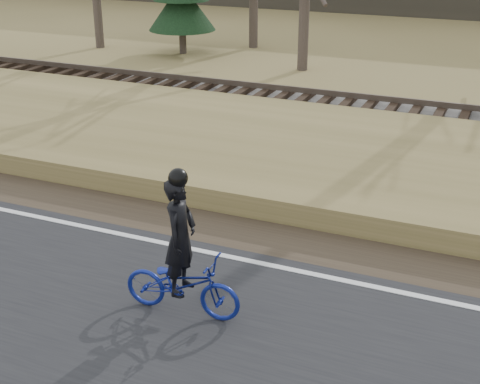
% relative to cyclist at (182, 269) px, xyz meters
% --- Properties ---
extents(ground, '(120.00, 120.00, 0.00)m').
position_rel_cyclist_xyz_m(ground, '(-0.91, 1.52, -0.75)').
color(ground, '#95804C').
rests_on(ground, ground).
extents(road, '(120.00, 6.00, 0.06)m').
position_rel_cyclist_xyz_m(road, '(-0.91, -0.98, -0.72)').
color(road, black).
rests_on(road, ground).
extents(edge_line, '(120.00, 0.12, 0.01)m').
position_rel_cyclist_xyz_m(edge_line, '(-0.91, 1.72, -0.68)').
color(edge_line, silver).
rests_on(edge_line, road).
extents(shoulder, '(120.00, 1.60, 0.04)m').
position_rel_cyclist_xyz_m(shoulder, '(-0.91, 2.72, -0.73)').
color(shoulder, '#473A2B').
rests_on(shoulder, ground).
extents(embankment, '(120.00, 5.00, 0.44)m').
position_rel_cyclist_xyz_m(embankment, '(-0.91, 5.72, -0.53)').
color(embankment, '#95804C').
rests_on(embankment, ground).
extents(ballast, '(120.00, 3.00, 0.45)m').
position_rel_cyclist_xyz_m(ballast, '(-0.91, 9.52, -0.52)').
color(ballast, slate).
rests_on(ballast, ground).
extents(railroad, '(120.00, 2.40, 0.29)m').
position_rel_cyclist_xyz_m(railroad, '(-0.91, 9.52, -0.22)').
color(railroad, black).
rests_on(railroad, ballast).
extents(cyclist, '(1.73, 0.70, 2.15)m').
position_rel_cyclist_xyz_m(cyclist, '(0.00, 0.00, 0.00)').
color(cyclist, navy).
rests_on(cyclist, road).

